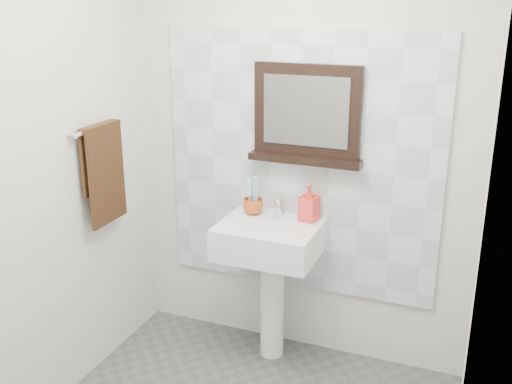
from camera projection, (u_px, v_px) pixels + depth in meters
back_wall at (300, 148)px, 3.37m from camera, size 2.00×0.01×2.50m
front_wall at (16, 355)px, 1.43m from camera, size 2.00×0.01×2.50m
left_wall at (20, 182)px, 2.76m from camera, size 0.01×2.20×2.50m
right_wall at (479, 247)px, 2.04m from camera, size 0.01×2.20×2.50m
splashback at (299, 165)px, 3.39m from camera, size 1.60×0.02×1.50m
pedestal_sink at (270, 254)px, 3.38m from camera, size 0.55×0.44×0.96m
toothbrush_cup at (253, 206)px, 3.46m from camera, size 0.14×0.14×0.09m
toothbrushes at (254, 194)px, 3.44m from camera, size 0.05×0.04×0.21m
soap_dispenser at (309, 203)px, 3.34m from camera, size 0.11×0.11×0.21m
framed_mirror at (307, 117)px, 3.26m from camera, size 0.64×0.11×0.54m
towel_bar at (99, 128)px, 3.18m from camera, size 0.07×0.40×0.03m
hand_towel at (103, 166)px, 3.24m from camera, size 0.06×0.30×0.55m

